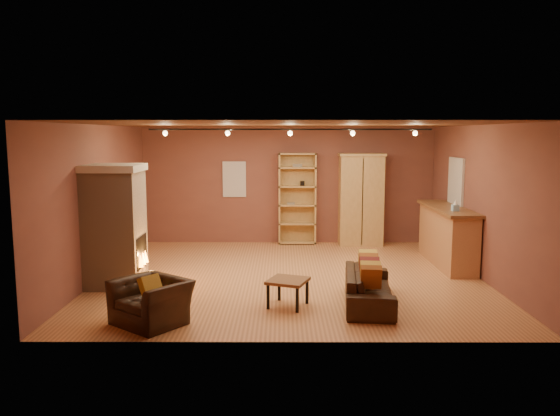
{
  "coord_description": "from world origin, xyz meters",
  "views": [
    {
      "loc": [
        -0.15,
        -9.91,
        2.63
      ],
      "look_at": [
        -0.19,
        0.2,
        1.26
      ],
      "focal_mm": 35.0,
      "sensor_mm": 36.0,
      "label": 1
    }
  ],
  "objects_px": {
    "armoire": "(361,199)",
    "coffee_table": "(288,283)",
    "bar_counter": "(447,235)",
    "armchair": "(151,294)",
    "bookcase": "(297,198)",
    "fireplace": "(115,226)",
    "loveseat": "(369,281)"
  },
  "relations": [
    {
      "from": "loveseat",
      "to": "armoire",
      "type": "bearing_deg",
      "value": -0.27
    },
    {
      "from": "armchair",
      "to": "armoire",
      "type": "bearing_deg",
      "value": 93.97
    },
    {
      "from": "bar_counter",
      "to": "armchair",
      "type": "height_order",
      "value": "bar_counter"
    },
    {
      "from": "bookcase",
      "to": "bar_counter",
      "type": "distance_m",
      "value": 3.72
    },
    {
      "from": "fireplace",
      "to": "coffee_table",
      "type": "height_order",
      "value": "fireplace"
    },
    {
      "from": "bookcase",
      "to": "fireplace",
      "type": "bearing_deg",
      "value": -131.12
    },
    {
      "from": "armchair",
      "to": "fireplace",
      "type": "bearing_deg",
      "value": 156.48
    },
    {
      "from": "armoire",
      "to": "coffee_table",
      "type": "relative_size",
      "value": 3.02
    },
    {
      "from": "fireplace",
      "to": "bar_counter",
      "type": "distance_m",
      "value": 6.45
    },
    {
      "from": "armoire",
      "to": "coffee_table",
      "type": "distance_m",
      "value": 5.13
    },
    {
      "from": "bar_counter",
      "to": "bookcase",
      "type": "bearing_deg",
      "value": 144.0
    },
    {
      "from": "fireplace",
      "to": "loveseat",
      "type": "relative_size",
      "value": 1.14
    },
    {
      "from": "loveseat",
      "to": "fireplace",
      "type": "bearing_deg",
      "value": 81.89
    },
    {
      "from": "loveseat",
      "to": "coffee_table",
      "type": "relative_size",
      "value": 2.58
    },
    {
      "from": "armoire",
      "to": "armchair",
      "type": "relative_size",
      "value": 1.92
    },
    {
      "from": "bar_counter",
      "to": "loveseat",
      "type": "height_order",
      "value": "bar_counter"
    },
    {
      "from": "armoire",
      "to": "loveseat",
      "type": "bearing_deg",
      "value": -96.48
    },
    {
      "from": "coffee_table",
      "to": "bar_counter",
      "type": "bearing_deg",
      "value": 40.11
    },
    {
      "from": "bookcase",
      "to": "loveseat",
      "type": "bearing_deg",
      "value": -78.48
    },
    {
      "from": "armchair",
      "to": "coffee_table",
      "type": "height_order",
      "value": "armchair"
    },
    {
      "from": "bookcase",
      "to": "armoire",
      "type": "relative_size",
      "value": 1.0
    },
    {
      "from": "fireplace",
      "to": "loveseat",
      "type": "height_order",
      "value": "fireplace"
    },
    {
      "from": "bookcase",
      "to": "bar_counter",
      "type": "height_order",
      "value": "bookcase"
    },
    {
      "from": "bar_counter",
      "to": "loveseat",
      "type": "xyz_separation_m",
      "value": [
        -2.0,
        -2.65,
        -0.22
      ]
    },
    {
      "from": "bar_counter",
      "to": "armchair",
      "type": "distance_m",
      "value": 6.26
    },
    {
      "from": "coffee_table",
      "to": "fireplace",
      "type": "bearing_deg",
      "value": 158.48
    },
    {
      "from": "bookcase",
      "to": "bar_counter",
      "type": "relative_size",
      "value": 0.89
    },
    {
      "from": "fireplace",
      "to": "bookcase",
      "type": "relative_size",
      "value": 0.97
    },
    {
      "from": "bookcase",
      "to": "loveseat",
      "type": "height_order",
      "value": "bookcase"
    },
    {
      "from": "bookcase",
      "to": "armchair",
      "type": "height_order",
      "value": "bookcase"
    },
    {
      "from": "bookcase",
      "to": "bar_counter",
      "type": "xyz_separation_m",
      "value": [
        2.98,
        -2.17,
        -0.51
      ]
    },
    {
      "from": "loveseat",
      "to": "coffee_table",
      "type": "xyz_separation_m",
      "value": [
        -1.26,
        -0.09,
        -0.01
      ]
    }
  ]
}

